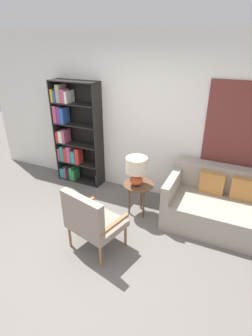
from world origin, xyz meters
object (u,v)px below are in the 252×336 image
at_px(bookshelf, 73,136).
at_px(side_table, 138,188).
at_px(couch, 223,207).
at_px(armchair, 90,219).
at_px(table_lamp, 137,168).

distance_m(bookshelf, side_table, 1.72).
height_order(couch, side_table, couch).
distance_m(armchair, side_table, 1.05).
height_order(bookshelf, table_lamp, bookshelf).
bearing_deg(armchair, side_table, 76.97).
bearing_deg(side_table, armchair, -103.03).
relative_size(bookshelf, armchair, 2.14).
bearing_deg(couch, bookshelf, 174.05).
bearing_deg(bookshelf, armchair, -49.91).
xyz_separation_m(couch, side_table, (-1.25, -0.27, 0.16)).
relative_size(couch, table_lamp, 3.64).
distance_m(bookshelf, couch, 2.89).
xyz_separation_m(bookshelf, couch, (2.82, -0.29, -0.58)).
xyz_separation_m(armchair, couch, (1.49, 1.29, -0.19)).
relative_size(armchair, side_table, 1.64).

